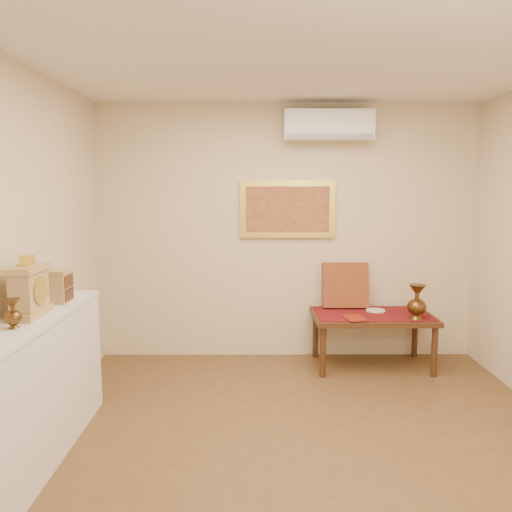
{
  "coord_description": "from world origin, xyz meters",
  "views": [
    {
      "loc": [
        -0.37,
        -3.05,
        1.82
      ],
      "look_at": [
        -0.34,
        1.15,
        1.25
      ],
      "focal_mm": 35.0,
      "sensor_mm": 36.0,
      "label": 1
    }
  ],
  "objects_px": {
    "brass_urn_tall": "(417,298)",
    "mantel_clock": "(29,291)",
    "low_table": "(372,320)",
    "display_ledge": "(26,397)",
    "wooden_chest": "(59,286)"
  },
  "relations": [
    {
      "from": "brass_urn_tall",
      "to": "mantel_clock",
      "type": "bearing_deg",
      "value": -153.64
    },
    {
      "from": "brass_urn_tall",
      "to": "low_table",
      "type": "bearing_deg",
      "value": 150.88
    },
    {
      "from": "display_ledge",
      "to": "mantel_clock",
      "type": "xyz_separation_m",
      "value": [
        -0.0,
        0.16,
        0.66
      ]
    },
    {
      "from": "display_ledge",
      "to": "wooden_chest",
      "type": "relative_size",
      "value": 8.28
    },
    {
      "from": "mantel_clock",
      "to": "wooden_chest",
      "type": "xyz_separation_m",
      "value": [
        0.03,
        0.42,
        -0.05
      ]
    },
    {
      "from": "mantel_clock",
      "to": "low_table",
      "type": "height_order",
      "value": "mantel_clock"
    },
    {
      "from": "wooden_chest",
      "to": "low_table",
      "type": "distance_m",
      "value": 3.02
    },
    {
      "from": "display_ledge",
      "to": "wooden_chest",
      "type": "xyz_separation_m",
      "value": [
        0.02,
        0.58,
        0.61
      ]
    },
    {
      "from": "brass_urn_tall",
      "to": "display_ledge",
      "type": "height_order",
      "value": "display_ledge"
    },
    {
      "from": "mantel_clock",
      "to": "wooden_chest",
      "type": "distance_m",
      "value": 0.43
    },
    {
      "from": "display_ledge",
      "to": "wooden_chest",
      "type": "height_order",
      "value": "wooden_chest"
    },
    {
      "from": "display_ledge",
      "to": "low_table",
      "type": "relative_size",
      "value": 1.68
    },
    {
      "from": "wooden_chest",
      "to": "mantel_clock",
      "type": "bearing_deg",
      "value": -93.51
    },
    {
      "from": "low_table",
      "to": "display_ledge",
      "type": "bearing_deg",
      "value": -144.9
    },
    {
      "from": "brass_urn_tall",
      "to": "mantel_clock",
      "type": "distance_m",
      "value": 3.43
    }
  ]
}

